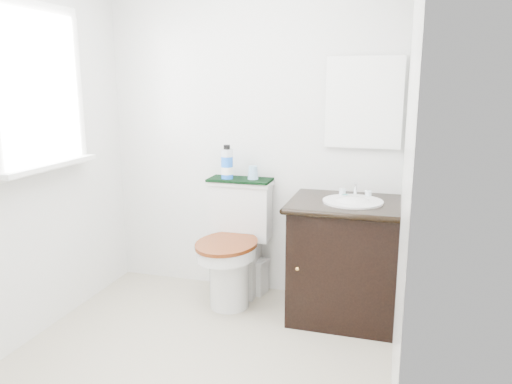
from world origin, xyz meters
The scene contains 14 objects.
floor centered at (0.00, 0.00, 0.00)m, with size 2.40×2.40×0.00m, color #BEB899.
wall_back centered at (0.00, 1.20, 1.20)m, with size 2.40×2.40×0.00m, color silver.
wall_front centered at (0.00, -1.20, 1.20)m, with size 2.40×2.40×0.00m, color silver.
wall_left centered at (-1.10, 0.00, 1.20)m, with size 2.40×2.40×0.00m, color silver.
wall_right centered at (1.10, 0.00, 1.20)m, with size 2.40×2.40×0.00m, color silver.
window centered at (-1.07, 0.25, 1.55)m, with size 0.02×0.70×0.90m, color white.
mirror centered at (0.82, 1.18, 1.45)m, with size 0.50×0.02×0.60m, color silver.
toilet centered at (-0.05, 0.96, 0.38)m, with size 0.48×0.65×0.87m.
vanity centered at (0.77, 0.90, 0.43)m, with size 0.76×0.65×0.92m.
trash_bin centered at (0.06, 1.10, 0.14)m, with size 0.21×0.19×0.27m.
towel centered at (-0.05, 1.09, 0.88)m, with size 0.46×0.22×0.02m, color black.
mouthwash_bottle centered at (-0.14, 1.07, 1.01)m, with size 0.09×0.09×0.25m.
cup centered at (0.05, 1.10, 0.94)m, with size 0.08×0.08×0.10m, color #82B0D5.
soap_bar centered at (0.73, 1.03, 0.83)m, with size 0.07×0.04×0.02m, color #166D67.
Camera 1 is at (1.07, -2.34, 1.60)m, focal length 35.00 mm.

